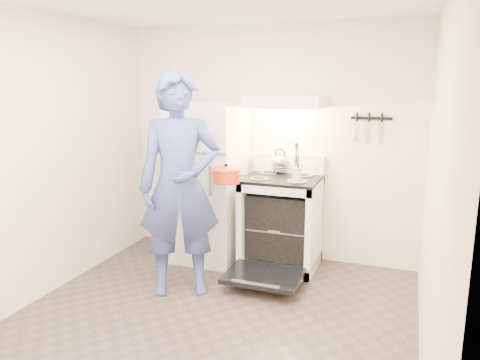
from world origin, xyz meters
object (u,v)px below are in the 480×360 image
(dutch_oven, at_px, (226,176))
(tea_kettle, at_px, (280,161))
(stove_body, at_px, (281,224))
(refrigerator, at_px, (208,182))
(person, at_px, (180,186))

(dutch_oven, bearing_deg, tea_kettle, 66.53)
(stove_body, xyz_separation_m, dutch_oven, (-0.41, -0.51, 0.57))
(tea_kettle, distance_m, dutch_oven, 0.80)
(refrigerator, bearing_deg, stove_body, 1.77)
(stove_body, relative_size, dutch_oven, 2.76)
(tea_kettle, height_order, person, person)
(tea_kettle, bearing_deg, stove_body, -68.52)
(stove_body, bearing_deg, person, -127.85)
(refrigerator, bearing_deg, dutch_oven, -50.42)
(stove_body, bearing_deg, dutch_oven, -128.24)
(tea_kettle, bearing_deg, person, -118.64)
(stove_body, height_order, person, person)
(refrigerator, xyz_separation_m, tea_kettle, (0.72, 0.24, 0.23))
(tea_kettle, distance_m, person, 1.27)
(person, relative_size, dutch_oven, 5.99)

